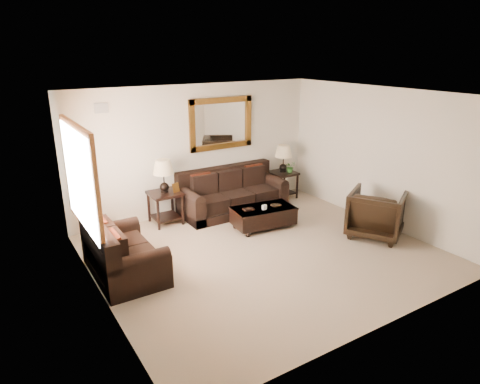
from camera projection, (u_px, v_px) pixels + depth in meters
room at (265, 179)px, 7.00m from camera, size 5.51×5.01×2.71m
window at (81, 179)px, 6.30m from camera, size 0.07×1.96×1.66m
mirror at (221, 124)px, 9.11m from camera, size 1.50×0.06×1.10m
air_vent at (101, 108)px, 7.72m from camera, size 0.25×0.02×0.18m
sofa at (232, 196)px, 9.26m from camera, size 2.28×0.98×0.93m
loveseat at (121, 255)px, 6.62m from camera, size 0.94×1.59×0.89m
end_table_left at (164, 182)px, 8.43m from camera, size 0.60×0.60×1.32m
end_table_right at (283, 164)px, 9.95m from camera, size 0.57×0.57×1.26m
coffee_table at (263, 215)px, 8.43m from camera, size 1.29×0.81×0.51m
armchair at (376, 211)px, 7.98m from camera, size 1.24×1.26×0.97m
potted_plant at (290, 168)px, 9.96m from camera, size 0.25×0.27×0.21m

